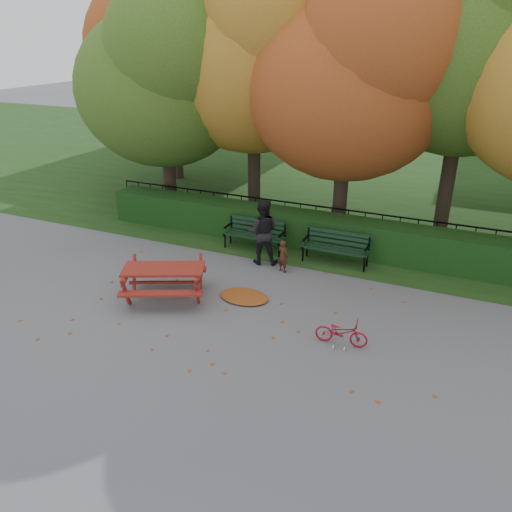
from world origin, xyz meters
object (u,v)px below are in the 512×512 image
at_px(tree_b, 261,46).
at_px(adult, 262,232).
at_px(tree_c, 359,71).
at_px(child, 283,256).
at_px(bench_left, 255,232).
at_px(bicycle, 341,332).
at_px(tree_f, 174,35).
at_px(bench_right, 336,245).
at_px(tree_d, 488,24).
at_px(picnic_table, 164,275).
at_px(tree_a, 167,76).

distance_m(tree_b, adult, 6.15).
relative_size(tree_c, child, 9.03).
height_order(bench_left, bicycle, bench_left).
relative_size(tree_b, tree_f, 0.96).
relative_size(tree_f, child, 10.37).
distance_m(tree_b, tree_f, 5.32).
height_order(tree_c, bench_right, tree_c).
bearing_deg(tree_b, tree_f, 152.01).
relative_size(bench_left, adult, 0.99).
distance_m(bench_left, child, 1.68).
xyz_separation_m(tree_b, tree_d, (6.32, 0.48, 0.58)).
xyz_separation_m(tree_c, tree_f, (-7.97, 3.28, 0.87)).
relative_size(tree_b, tree_d, 0.92).
bearing_deg(tree_b, picnic_table, -86.76).
relative_size(tree_d, tree_f, 1.04).
bearing_deg(tree_d, bench_right, -128.23).
bearing_deg(tree_c, tree_b, 166.55).
bearing_deg(tree_d, bench_left, -145.74).
bearing_deg(bicycle, adult, 40.43).
distance_m(tree_d, bicycle, 9.41).
distance_m(tree_c, bicycle, 7.69).
bearing_deg(bicycle, tree_a, 47.99).
bearing_deg(tree_c, tree_a, -176.35).
bearing_deg(picnic_table, tree_d, 25.60).
relative_size(tree_a, tree_c, 0.94).
height_order(tree_c, child, tree_c).
relative_size(tree_a, bench_left, 4.16).
bearing_deg(bench_right, tree_b, 139.33).
distance_m(tree_f, bench_left, 9.56).
relative_size(bench_right, picnic_table, 0.77).
relative_size(tree_c, tree_f, 0.87).
bearing_deg(bench_left, picnic_table, -102.13).
xyz_separation_m(tree_d, picnic_table, (-5.95, -7.10, -5.36)).
height_order(tree_b, bench_left, tree_b).
distance_m(tree_c, bench_right, 4.87).
bearing_deg(child, tree_d, -109.51).
distance_m(tree_a, tree_c, 6.04).
bearing_deg(tree_b, bench_right, -40.67).
xyz_separation_m(bench_left, child, (1.27, -1.09, -0.08)).
bearing_deg(bicycle, picnic_table, 82.51).
distance_m(tree_a, bicycle, 10.27).
relative_size(tree_f, bicycle, 8.63).
bearing_deg(bicycle, tree_c, 8.46).
bearing_deg(tree_f, bench_right, -33.92).
bearing_deg(tree_b, tree_d, 4.38).
xyz_separation_m(picnic_table, bicycle, (4.32, -0.20, -0.34)).
bearing_deg(bench_left, tree_a, 154.24).
bearing_deg(tree_a, bench_left, -25.76).
height_order(tree_a, bicycle, tree_a).
distance_m(tree_d, picnic_table, 10.70).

